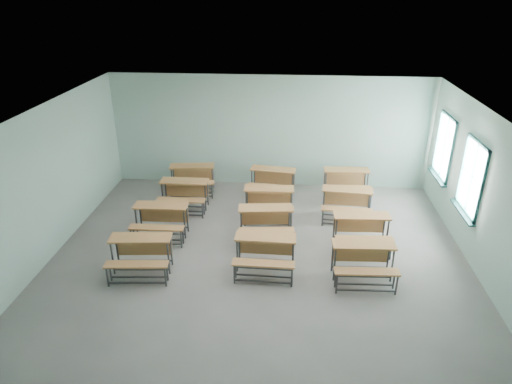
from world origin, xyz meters
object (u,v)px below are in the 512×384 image
Objects in this scene: desk_unit_r1c0 at (160,217)px; desk_unit_r2c2 at (347,200)px; desk_unit_r3c1 at (272,179)px; desk_unit_r3c0 at (192,175)px; desk_unit_r2c1 at (269,199)px; desk_unit_r1c1 at (266,219)px; desk_unit_r0c1 at (265,250)px; desk_unit_r1c2 at (362,227)px; desk_unit_r3c2 at (346,179)px; desk_unit_r0c0 at (140,251)px; desk_unit_r2c0 at (184,191)px; desk_unit_r0c2 at (364,257)px.

desk_unit_r1c0 and desk_unit_r2c2 have the same top height.
desk_unit_r3c0 is at bearing -174.27° from desk_unit_r3c1.
desk_unit_r3c0 is 1.00× the size of desk_unit_r3c1.
desk_unit_r1c1 is at bearing -91.93° from desk_unit_r2c1.
desk_unit_r1c1 is (-0.07, 1.31, 0.00)m from desk_unit_r0c1.
desk_unit_r1c2 is 3.35m from desk_unit_r3c1.
desk_unit_r0c1 is 4.31m from desk_unit_r3c2.
desk_unit_r2c2 is 1.34m from desk_unit_r3c2.
desk_unit_r2c1 is (2.46, 2.64, 0.00)m from desk_unit_r0c0.
desk_unit_r0c1 is 2.36m from desk_unit_r1c2.
desk_unit_r1c1 is at bearing -131.71° from desk_unit_r3c2.
desk_unit_r2c2 is (4.41, 2.73, 0.00)m from desk_unit_r0c0.
desk_unit_r2c2 is at bearing -2.64° from desk_unit_r2c0.
desk_unit_r1c0 and desk_unit_r3c2 have the same top height.
desk_unit_r3c1 is at bearing 126.54° from desk_unit_r1c2.
desk_unit_r1c1 is 1.03× the size of desk_unit_r1c2.
desk_unit_r0c2 is 1.00× the size of desk_unit_r1c2.
desk_unit_r3c0 is at bearing 82.06° from desk_unit_r0c0.
desk_unit_r2c0 is (-4.25, 2.81, 0.00)m from desk_unit_r0c2.
desk_unit_r1c1 and desk_unit_r2c2 have the same top height.
desk_unit_r0c1 and desk_unit_r0c2 have the same top height.
desk_unit_r0c0 is at bearing 178.89° from desk_unit_r0c2.
desk_unit_r1c0 is (-4.47, 1.36, 0.00)m from desk_unit_r0c2.
desk_unit_r0c0 is 1.02× the size of desk_unit_r0c2.
desk_unit_r0c1 is 3.71m from desk_unit_r3c1.
desk_unit_r0c0 and desk_unit_r3c1 have the same top height.
desk_unit_r2c1 is 0.94× the size of desk_unit_r3c0.
desk_unit_r1c1 and desk_unit_r3c0 have the same top height.
desk_unit_r1c2 and desk_unit_r3c1 have the same top height.
desk_unit_r3c1 is (2.25, 1.02, 0.00)m from desk_unit_r2c0.
desk_unit_r0c2 is at bearing -98.16° from desk_unit_r1c2.
desk_unit_r0c0 is 4.48m from desk_unit_r0c2.
desk_unit_r1c0 is 0.98× the size of desk_unit_r1c2.
desk_unit_r0c1 is at bearing -93.08° from desk_unit_r1c1.
desk_unit_r3c2 is at bearing 28.73° from desk_unit_r1c0.
desk_unit_r2c1 is 1.31m from desk_unit_r3c1.
desk_unit_r0c1 is at bearing 173.84° from desk_unit_r0c2.
desk_unit_r1c0 is at bearing 154.90° from desk_unit_r0c1.
desk_unit_r2c0 is at bearing 142.08° from desk_unit_r1c1.
desk_unit_r0c0 is at bearing -140.25° from desk_unit_r3c2.
desk_unit_r2c0 is at bearing -148.23° from desk_unit_r3c1.
desk_unit_r3c1 is (-1.92, 1.22, 0.00)m from desk_unit_r2c2.
desk_unit_r2c2 is at bearing 1.16° from desk_unit_r2c1.
desk_unit_r1c0 is at bearing -98.53° from desk_unit_r2c0.
desk_unit_r3c1 is at bearing 87.61° from desk_unit_r2c1.
desk_unit_r0c2 is 1.01× the size of desk_unit_r3c2.
desk_unit_r2c0 is at bearing -167.41° from desk_unit_r3c2.
desk_unit_r0c0 is 1.48m from desk_unit_r1c0.
desk_unit_r1c1 is at bearing 172.14° from desk_unit_r1c2.
desk_unit_r2c1 is (2.45, 1.16, 0.00)m from desk_unit_r1c0.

